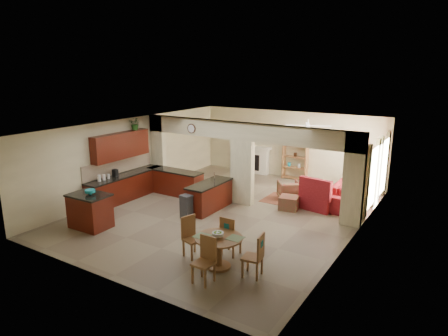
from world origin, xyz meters
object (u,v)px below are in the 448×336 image
Objects in this scene: kitchen_island at (90,211)px; armchair at (289,190)px; sofa at (355,193)px; dining_table at (219,247)px.

armchair is at bearing 53.06° from kitchen_island.
kitchen_island is 8.58m from sofa.
kitchen_island is 1.06× the size of dining_table.
kitchen_island is at bearing 135.07° from sofa.
sofa is 3.84× the size of armchair.
dining_table is at bearing 165.62° from sofa.
armchair is (-2.11, -0.69, -0.08)m from sofa.
dining_table is at bearing -2.01° from kitchen_island.
kitchen_island is at bearing 179.50° from dining_table.
dining_table reaches higher than armchair.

